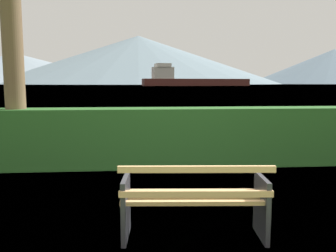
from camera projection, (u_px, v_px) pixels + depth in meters
ground_plane at (193, 236)px, 3.85m from camera, size 1400.00×1400.00×0.00m
water_surface at (139, 85)px, 309.29m from camera, size 620.00×620.00×0.00m
park_bench at (194, 201)px, 3.74m from camera, size 1.59×0.68×0.87m
hedge_row at (168, 137)px, 7.09m from camera, size 13.29×0.70×1.17m
cargo_ship_large at (188, 80)px, 197.88m from camera, size 62.17×18.40×12.33m
distant_hills at (134, 64)px, 538.17m from camera, size 820.59×438.86×71.49m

